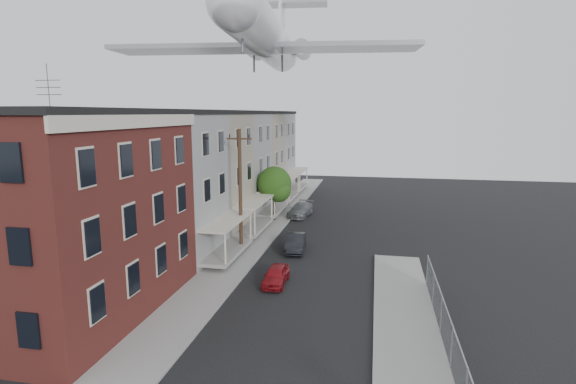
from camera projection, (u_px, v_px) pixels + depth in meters
name	position (u px, v px, depth m)	size (l,w,h in m)	color
sidewalk_left	(263.00, 231.00, 38.55)	(3.00, 62.00, 0.12)	gray
sidewalk_right	(409.00, 352.00, 19.07)	(3.00, 26.00, 0.12)	gray
curb_left	(279.00, 232.00, 38.28)	(0.15, 62.00, 0.14)	gray
curb_right	(375.00, 348.00, 19.34)	(0.15, 26.00, 0.14)	gray
corner_building	(53.00, 212.00, 22.47)	(10.31, 12.30, 12.15)	#3A1612
row_house_a	(147.00, 184.00, 31.65)	(11.98, 7.00, 10.30)	slate
row_house_b	(188.00, 172.00, 38.42)	(11.98, 7.00, 10.30)	#736B5B
row_house_c	(216.00, 163.00, 45.18)	(11.98, 7.00, 10.30)	slate
row_house_d	(237.00, 156.00, 51.94)	(11.98, 7.00, 10.30)	#736B5B
row_house_e	(253.00, 151.00, 58.71)	(11.98, 7.00, 10.30)	slate
chainlink_fence	(452.00, 347.00, 17.66)	(0.06, 18.06, 1.90)	gray
utility_pole	(240.00, 190.00, 31.97)	(1.80, 0.26, 9.00)	black
street_tree	(275.00, 185.00, 41.71)	(3.22, 3.20, 5.20)	black
car_near	(276.00, 275.00, 26.72)	(1.28, 3.19, 1.09)	maroon
car_mid	(296.00, 243.00, 33.16)	(1.33, 3.81, 1.25)	black
car_far	(301.00, 210.00, 44.29)	(1.82, 4.48, 1.30)	slate
airplane	(267.00, 39.00, 38.66)	(25.31, 28.90, 8.33)	silver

